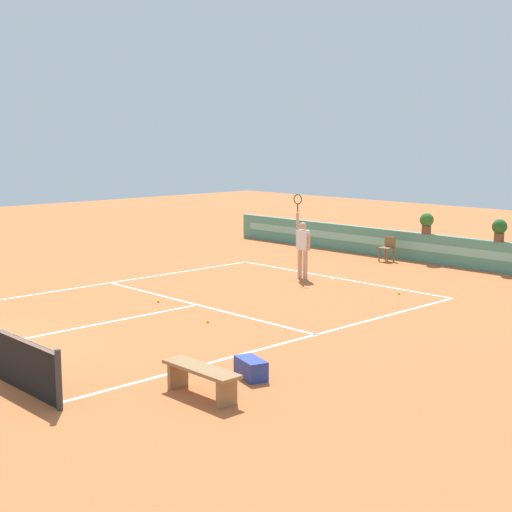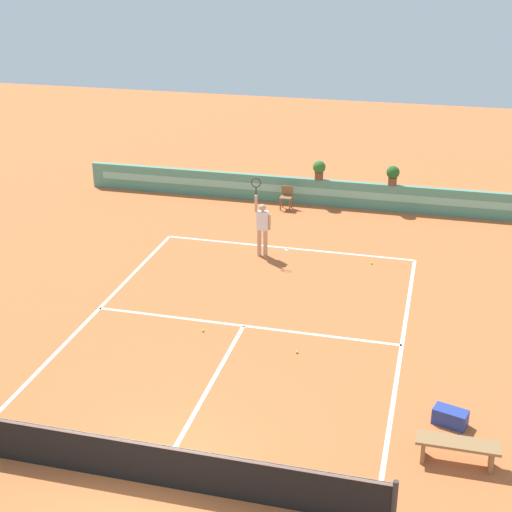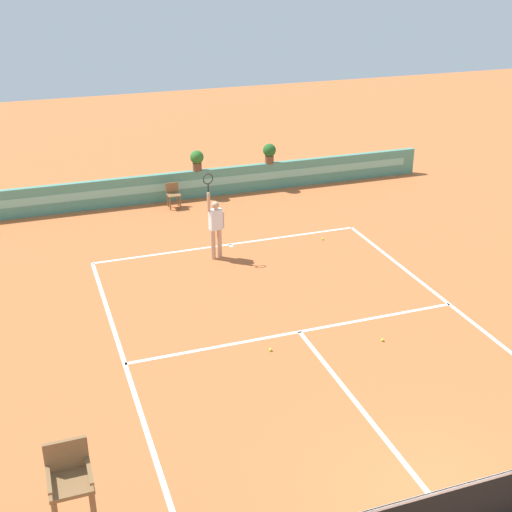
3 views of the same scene
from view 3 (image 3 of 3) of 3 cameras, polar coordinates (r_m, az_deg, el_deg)
ground_plane at (r=16.05m, az=4.16°, el=-6.95°), size 60.00×60.00×0.00m
court_lines at (r=16.61m, az=3.18°, el=-5.73°), size 8.32×11.94×0.01m
net at (r=11.62m, az=16.66°, el=-19.14°), size 8.92×0.10×1.00m
back_wall_barrier at (r=24.85m, az=-5.33°, el=5.91°), size 18.00×0.21×1.00m
umpire_chair at (r=10.45m, az=-14.94°, el=-18.58°), size 0.60×0.60×2.14m
ball_kid_chair at (r=24.00m, az=-6.85°, el=5.11°), size 0.44×0.44×0.85m
tennis_player at (r=19.68m, az=-3.36°, el=2.63°), size 0.62×0.27×2.58m
tennis_ball_near_baseline at (r=15.60m, az=1.21°, el=-7.74°), size 0.07×0.07×0.07m
tennis_ball_mid_court at (r=16.21m, az=10.41°, el=-6.83°), size 0.07×0.07×0.07m
tennis_ball_by_sideline at (r=21.36m, az=5.53°, el=1.42°), size 0.07×0.07×0.07m
potted_plant_right at (r=25.41m, az=1.11°, el=8.58°), size 0.48×0.48×0.72m
potted_plant_centre at (r=24.63m, az=-4.90°, el=7.98°), size 0.48×0.48×0.72m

